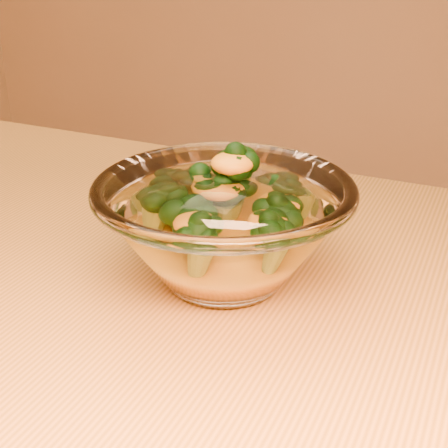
{
  "coord_description": "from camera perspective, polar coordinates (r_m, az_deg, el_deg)",
  "views": [
    {
      "loc": [
        0.29,
        -0.35,
        1.04
      ],
      "look_at": [
        0.08,
        0.09,
        0.81
      ],
      "focal_mm": 50.0,
      "sensor_mm": 36.0,
      "label": 1
    }
  ],
  "objects": [
    {
      "name": "cheese_sauce",
      "position": [
        0.55,
        0.0,
        -2.44
      ],
      "size": [
        0.12,
        0.12,
        0.03
      ],
      "primitive_type": "ellipsoid",
      "color": "orange",
      "rests_on": "glass_bowl"
    },
    {
      "name": "broccoli_heap",
      "position": [
        0.54,
        -0.37,
        1.62
      ],
      "size": [
        0.14,
        0.14,
        0.09
      ],
      "color": "black",
      "rests_on": "cheese_sauce"
    },
    {
      "name": "table",
      "position": [
        0.6,
        -11.25,
        -15.38
      ],
      "size": [
        1.2,
        0.8,
        0.75
      ],
      "color": "#BC7C38",
      "rests_on": "ground"
    },
    {
      "name": "glass_bowl",
      "position": [
        0.54,
        -0.0,
        -0.47
      ],
      "size": [
        0.22,
        0.22,
        0.1
      ],
      "color": "white",
      "rests_on": "table"
    }
  ]
}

